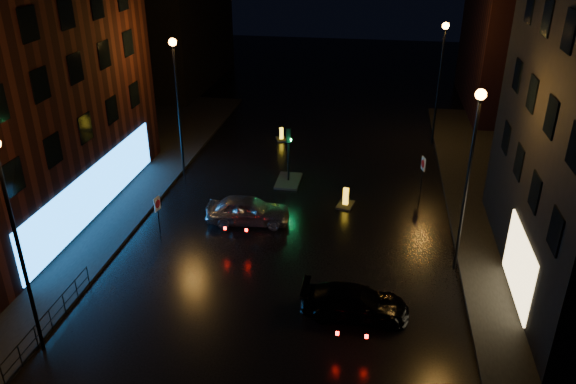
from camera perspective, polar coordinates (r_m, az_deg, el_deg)
name	(u,v)px	position (r m, az deg, el deg)	size (l,w,h in m)	color
ground	(260,336)	(22.19, -2.85, -14.40)	(120.00, 120.00, 0.00)	black
pavement_left	(39,210)	(33.48, -23.94, -1.69)	(12.00, 44.00, 0.15)	black
building_far_left	(167,8)	(55.65, -12.15, 17.84)	(8.00, 16.00, 14.00)	black
building_far_right	(524,35)	(50.45, 22.83, 14.51)	(8.00, 14.00, 12.00)	black
street_lamp_lnear	(11,217)	(20.54, -26.29, -2.30)	(0.44, 0.44, 8.37)	black
street_lamp_lfar	(177,87)	(33.78, -11.25, 10.39)	(0.44, 0.44, 8.37)	black
street_lamp_rnear	(471,155)	(24.47, 18.14, 3.56)	(0.44, 0.44, 8.37)	black
street_lamp_rfar	(441,66)	(39.67, 15.28, 12.28)	(0.44, 0.44, 8.37)	black
traffic_signal	(288,174)	(33.86, 0.05, 1.82)	(1.40, 2.40, 3.45)	black
guard_railing	(50,315)	(23.77, -23.07, -11.44)	(0.05, 6.04, 1.00)	black
silver_hatchback	(248,210)	(29.28, -4.09, -1.83)	(1.74, 4.32, 1.47)	#A5A6AC
dark_sedan	(355,302)	(22.93, 6.83, -11.06)	(1.75, 4.31, 1.25)	black
bollard_near	(345,202)	(31.29, 5.86, -1.01)	(1.04, 1.36, 1.07)	black
bollard_far	(281,137)	(40.62, -0.67, 5.58)	(1.04, 1.24, 0.93)	black
road_sign_left	(158,207)	(28.27, -13.11, -1.51)	(0.13, 0.53, 2.18)	black
road_sign_right	(423,167)	(32.60, 13.55, 2.48)	(0.20, 0.56, 2.35)	black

